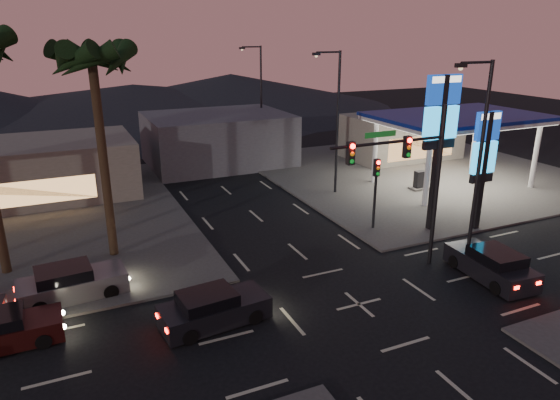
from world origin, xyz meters
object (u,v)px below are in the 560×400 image
pylon_sign_tall (441,123)px  pylon_sign_short (484,153)px  car_lane_a_front (213,309)px  traffic_signal_mast (410,167)px  car_lane_b_front (71,284)px  gas_station (458,120)px  car_lane_a_mid (2,331)px  suv_station (492,265)px

pylon_sign_tall → pylon_sign_short: (2.50, -1.00, -1.74)m
pylon_sign_tall → car_lane_a_front: pylon_sign_tall is taller
traffic_signal_mast → car_lane_b_front: 16.09m
pylon_sign_short → pylon_sign_tall: bearing=158.2°
gas_station → car_lane_b_front: gas_station is taller
car_lane_a_front → car_lane_a_mid: (-7.57, 1.78, -0.04)m
car_lane_b_front → pylon_sign_short: bearing=-3.1°
pylon_sign_tall → car_lane_b_front: (-19.72, 0.20, -5.70)m
car_lane_a_front → car_lane_a_mid: bearing=166.8°
car_lane_b_front → suv_station: bearing=-18.8°
car_lane_b_front → suv_station: suv_station is taller
car_lane_a_front → car_lane_b_front: size_ratio=0.96×
gas_station → car_lane_a_front: 25.06m
car_lane_a_mid → car_lane_b_front: car_lane_b_front is taller
car_lane_a_front → car_lane_b_front: bearing=138.0°
pylon_sign_short → car_lane_a_mid: size_ratio=1.67×
car_lane_a_front → car_lane_b_front: car_lane_b_front is taller
pylon_sign_short → car_lane_b_front: pylon_sign_short is taller
pylon_sign_tall → car_lane_a_front: (-14.66, -4.35, -5.72)m
car_lane_b_front → suv_station: (18.25, -6.22, 0.00)m
car_lane_a_front → gas_station: bearing=26.1°
gas_station → traffic_signal_mast: bearing=-140.7°
car_lane_a_mid → gas_station: bearing=17.0°
pylon_sign_tall → car_lane_b_front: bearing=179.4°
pylon_sign_tall → car_lane_a_mid: pylon_sign_tall is taller
pylon_sign_tall → traffic_signal_mast: pylon_sign_tall is taller
car_lane_a_front → suv_station: size_ratio=0.98×
pylon_sign_tall → traffic_signal_mast: (-4.74, -3.51, -1.17)m
gas_station → car_lane_b_front: size_ratio=2.58×
traffic_signal_mast → car_lane_a_mid: (-17.49, 0.94, -4.60)m
pylon_sign_tall → car_lane_a_front: bearing=-163.5°
pylon_sign_tall → traffic_signal_mast: bearing=-143.5°
pylon_sign_short → car_lane_a_front: bearing=-168.9°
car_lane_b_front → car_lane_a_mid: bearing=-132.1°
pylon_sign_short → car_lane_a_front: (-17.16, -3.35, -3.99)m
pylon_sign_short → car_lane_a_mid: bearing=-176.4°
traffic_signal_mast → suv_station: (3.27, -2.50, -4.53)m
pylon_sign_tall → car_lane_a_front: size_ratio=1.97×
pylon_sign_short → suv_station: pylon_sign_short is taller
pylon_sign_short → traffic_signal_mast: bearing=-160.9°
traffic_signal_mast → gas_station: bearing=39.3°
pylon_sign_short → suv_station: bearing=-128.4°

